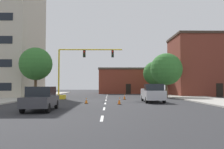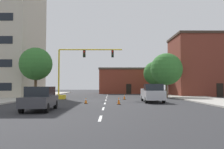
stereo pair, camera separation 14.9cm
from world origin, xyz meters
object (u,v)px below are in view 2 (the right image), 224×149
tree_right_mid (166,69)px  sedan_dark_gray_near_left (40,98)px  tree_right_far (155,73)px  pickup_truck_silver (152,93)px  traffic_cone_roadside_c (86,101)px  tree_left_near (36,64)px  traffic_signal_gantry (68,82)px  traffic_cone_roadside_a (119,101)px  traffic_cone_roadside_b (124,97)px

tree_right_mid → sedan_dark_gray_near_left: size_ratio=1.49×
tree_right_far → sedan_dark_gray_near_left: bearing=-115.2°
pickup_truck_silver → sedan_dark_gray_near_left: pickup_truck_silver is taller
pickup_truck_silver → traffic_cone_roadside_c: (-7.07, -2.11, -0.67)m
traffic_cone_roadside_c → pickup_truck_silver: bearing=16.6°
sedan_dark_gray_near_left → traffic_cone_roadside_c: 7.22m
tree_left_near → tree_right_mid: size_ratio=1.01×
tree_right_far → tree_left_near: size_ratio=0.97×
sedan_dark_gray_near_left → pickup_truck_silver: bearing=42.3°
tree_right_mid → traffic_cone_roadside_c: size_ratio=10.75×
traffic_signal_gantry → traffic_cone_roadside_a: bearing=-55.2°
tree_right_far → traffic_signal_gantry: bearing=-134.8°
traffic_cone_roadside_a → traffic_cone_roadside_c: size_ratio=1.20×
traffic_cone_roadside_a → traffic_cone_roadside_b: (1.02, 8.02, -0.00)m
traffic_cone_roadside_b → tree_right_far: bearing=66.3°
tree_right_far → sedan_dark_gray_near_left: (-14.09, -29.96, -3.40)m
tree_left_near → traffic_signal_gantry: bearing=11.1°
traffic_signal_gantry → tree_right_far: (14.79, 14.89, 2.01)m
tree_right_mid → pickup_truck_silver: tree_right_mid is taller
tree_left_near → sedan_dark_gray_near_left: tree_left_near is taller
traffic_signal_gantry → traffic_cone_roadside_a: traffic_signal_gantry is taller
traffic_cone_roadside_a → traffic_cone_roadside_b: 8.09m
traffic_cone_roadside_c → traffic_signal_gantry: bearing=111.6°
tree_right_mid → traffic_signal_gantry: bearing=-165.0°
tree_right_far → tree_left_near: bearing=-140.3°
traffic_signal_gantry → tree_right_mid: 15.04m
tree_right_mid → traffic_cone_roadside_a: (-7.80, -13.35, -3.97)m
traffic_cone_roadside_b → traffic_cone_roadside_c: 8.14m
sedan_dark_gray_near_left → traffic_cone_roadside_a: bearing=43.5°
sedan_dark_gray_near_left → traffic_cone_roadside_b: (6.91, 13.61, -0.52)m
pickup_truck_silver → tree_left_near: bearing=159.5°
traffic_signal_gantry → sedan_dark_gray_near_left: bearing=-87.3°
traffic_cone_roadside_b → traffic_cone_roadside_a: bearing=-97.2°
traffic_signal_gantry → traffic_cone_roadside_b: 7.98m
tree_right_far → tree_right_mid: (-0.41, -11.02, 0.06)m
tree_right_mid → pickup_truck_silver: size_ratio=1.25×
sedan_dark_gray_near_left → traffic_cone_roadside_b: size_ratio=6.09×
tree_right_mid → pickup_truck_silver: bearing=-111.5°
traffic_signal_gantry → traffic_cone_roadside_b: bearing=-10.8°
tree_left_near → traffic_cone_roadside_b: bearing=-3.1°
tree_left_near → pickup_truck_silver: (14.53, -5.44, -3.72)m
tree_left_near → sedan_dark_gray_near_left: 15.53m
tree_left_near → tree_right_mid: 19.11m
pickup_truck_silver → traffic_cone_roadside_b: pickup_truck_silver is taller
tree_left_near → traffic_cone_roadside_a: 14.45m
traffic_cone_roadside_b → traffic_signal_gantry: bearing=169.2°
traffic_cone_roadside_b → traffic_cone_roadside_c: bearing=-121.8°
tree_right_far → tree_left_near: 24.60m
tree_right_far → traffic_cone_roadside_a: tree_right_far is taller
traffic_cone_roadside_c → sedan_dark_gray_near_left: bearing=-111.3°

